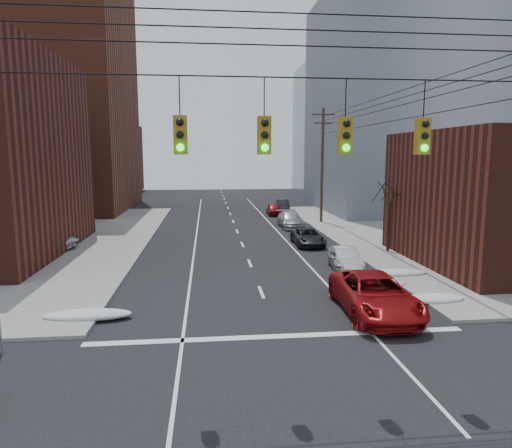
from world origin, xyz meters
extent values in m
cube|color=brown|center=(-24.00, 48.00, 15.00)|extent=(24.00, 20.00, 30.00)
cube|color=#512018|center=(-26.00, 74.00, 6.00)|extent=(22.00, 18.00, 12.00)
cube|color=gray|center=(22.00, 44.00, 12.50)|extent=(22.00, 20.00, 25.00)
cube|color=gray|center=(24.00, 70.00, 11.00)|extent=(20.00, 18.00, 22.00)
cylinder|color=#473323|center=(8.50, 34.00, 5.50)|extent=(0.28, 0.28, 11.00)
cube|color=#473323|center=(8.50, 34.00, 10.40)|extent=(2.20, 0.12, 0.12)
cube|color=#473323|center=(8.50, 34.00, 9.60)|extent=(1.80, 0.12, 0.12)
cylinder|color=black|center=(0.00, 3.00, 8.60)|extent=(17.00, 0.04, 0.04)
cylinder|color=black|center=(-3.20, 3.00, 8.10)|extent=(0.03, 0.03, 1.00)
cube|color=olive|center=(-3.20, 3.00, 7.10)|extent=(0.35, 0.30, 1.00)
sphere|color=black|center=(-3.20, 2.83, 7.42)|extent=(0.20, 0.20, 0.20)
sphere|color=black|center=(-3.20, 2.83, 7.10)|extent=(0.20, 0.20, 0.20)
sphere|color=#0CE526|center=(-3.20, 2.83, 6.78)|extent=(0.20, 0.20, 0.20)
cylinder|color=black|center=(-1.00, 3.00, 8.10)|extent=(0.03, 0.03, 1.00)
cube|color=olive|center=(-1.00, 3.00, 7.10)|extent=(0.35, 0.30, 1.00)
sphere|color=black|center=(-1.00, 2.83, 7.42)|extent=(0.20, 0.20, 0.20)
sphere|color=black|center=(-1.00, 2.83, 7.10)|extent=(0.20, 0.20, 0.20)
sphere|color=#0CE526|center=(-1.00, 2.83, 6.78)|extent=(0.20, 0.20, 0.20)
cylinder|color=black|center=(1.20, 3.00, 8.10)|extent=(0.03, 0.03, 1.00)
cube|color=olive|center=(1.20, 3.00, 7.10)|extent=(0.35, 0.30, 1.00)
sphere|color=black|center=(1.20, 2.83, 7.42)|extent=(0.20, 0.20, 0.20)
sphere|color=black|center=(1.20, 2.83, 7.10)|extent=(0.20, 0.20, 0.20)
sphere|color=#0CE526|center=(1.20, 2.83, 6.78)|extent=(0.20, 0.20, 0.20)
cylinder|color=black|center=(3.40, 3.00, 8.10)|extent=(0.03, 0.03, 1.00)
cube|color=olive|center=(3.40, 3.00, 7.10)|extent=(0.35, 0.30, 1.00)
sphere|color=black|center=(3.40, 2.83, 7.42)|extent=(0.20, 0.20, 0.20)
sphere|color=black|center=(3.40, 2.83, 7.10)|extent=(0.20, 0.20, 0.20)
sphere|color=#0CE526|center=(3.40, 2.83, 6.78)|extent=(0.20, 0.20, 0.20)
cylinder|color=black|center=(9.60, 20.00, 1.75)|extent=(0.20, 0.20, 3.50)
cylinder|color=black|center=(9.98, 20.12, 4.07)|extent=(0.27, 0.82, 1.19)
cylinder|color=black|center=(9.82, 20.57, 4.16)|extent=(1.17, 0.54, 1.38)
cylinder|color=black|center=(9.17, 20.74, 4.19)|extent=(1.44, 1.00, 1.48)
cylinder|color=black|center=(9.20, 20.06, 4.07)|extent=(0.17, 0.84, 1.19)
cylinder|color=black|center=(9.15, 19.58, 4.16)|extent=(0.82, 0.99, 1.40)
cylinder|color=black|center=(9.66, 19.15, 4.19)|extent=(1.74, 0.21, 1.43)
cylinder|color=black|center=(9.93, 19.77, 4.07)|extent=(0.48, 0.73, 1.20)
ellipsoid|color=silver|center=(-7.40, 9.00, 0.21)|extent=(3.50, 1.08, 0.42)
ellipsoid|color=silver|center=(7.40, 9.50, 0.21)|extent=(3.00, 1.08, 0.42)
ellipsoid|color=silver|center=(7.40, 14.00, 0.21)|extent=(4.00, 1.08, 0.42)
imported|color=maroon|center=(4.35, 8.50, 0.83)|extent=(2.92, 6.03, 1.65)
imported|color=#A3A3A7|center=(5.27, 16.00, 0.61)|extent=(1.92, 3.77, 1.23)
imported|color=silver|center=(5.44, 16.03, 0.63)|extent=(1.61, 3.92, 1.26)
imported|color=black|center=(4.80, 23.26, 0.61)|extent=(2.07, 4.43, 1.22)
imported|color=#A1A2A6|center=(5.05, 31.67, 0.72)|extent=(2.09, 4.99, 1.44)
imported|color=maroon|center=(4.80, 40.50, 0.64)|extent=(1.57, 3.76, 1.27)
imported|color=black|center=(6.40, 44.39, 0.67)|extent=(1.77, 4.19, 1.34)
imported|color=white|center=(-14.52, 18.87, 0.81)|extent=(4.24, 2.35, 1.32)
imported|color=#B1B1B6|center=(-14.19, 23.09, 0.88)|extent=(5.48, 2.91, 1.47)
imported|color=#A3A3A7|center=(-17.97, 26.17, 0.89)|extent=(4.71, 3.40, 1.49)
camera|label=1|loc=(-2.52, -9.23, 6.58)|focal=32.00mm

